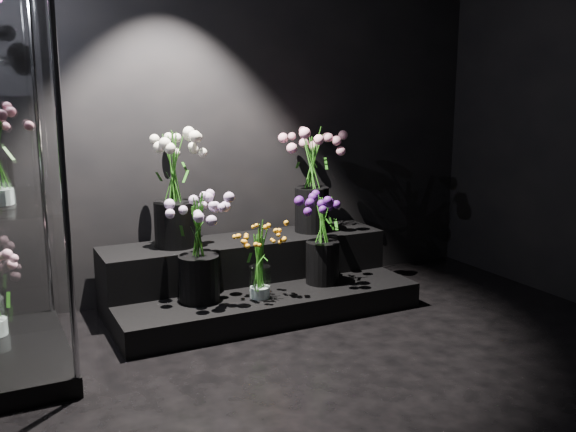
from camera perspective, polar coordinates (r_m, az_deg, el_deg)
floor at (r=3.26m, az=9.36°, el=-16.06°), size 4.00×4.00×0.00m
wall_back at (r=4.66m, az=-4.70°, el=10.27°), size 4.00×0.00×4.00m
display_riser at (r=4.46m, az=-3.11°, el=-5.61°), size 2.01×0.89×0.45m
bouquet_orange_bells at (r=4.06m, az=-2.53°, el=-3.87°), size 0.26×0.26×0.50m
bouquet_lilac at (r=4.01m, az=-8.00°, el=-2.25°), size 0.41×0.41×0.68m
bouquet_purple at (r=4.34m, az=3.11°, el=-1.25°), size 0.44×0.44×0.64m
bouquet_cream_roses at (r=4.26m, az=-10.15°, el=2.96°), size 0.51×0.51×0.76m
bouquet_pink_roses at (r=4.64m, az=2.14°, el=3.98°), size 0.40×0.40×0.76m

